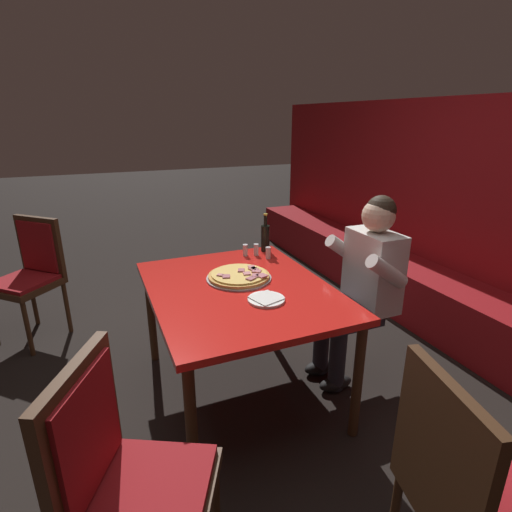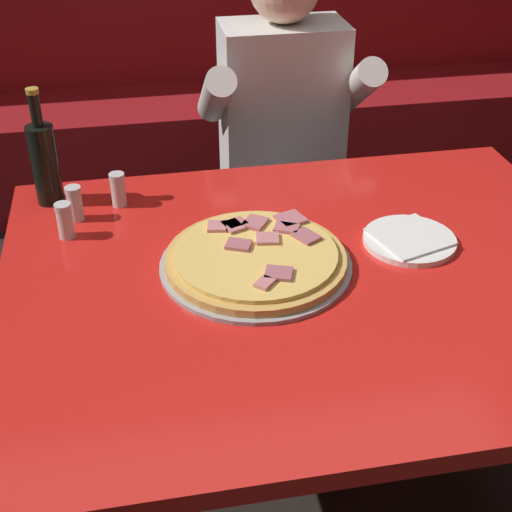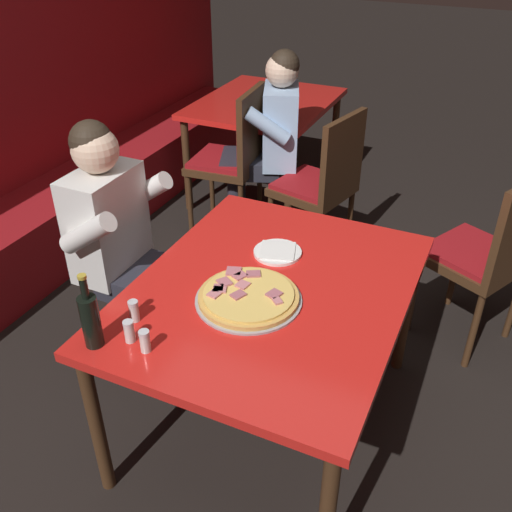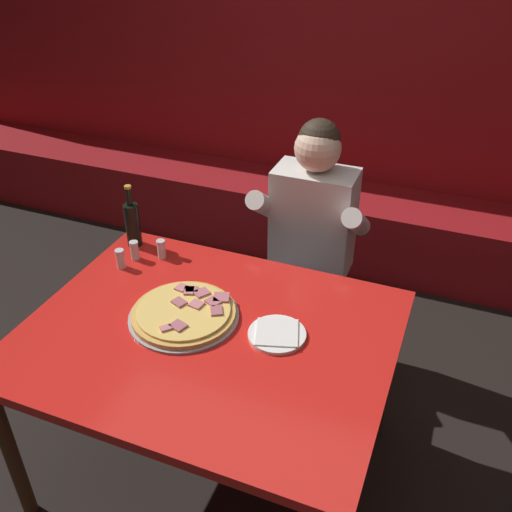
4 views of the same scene
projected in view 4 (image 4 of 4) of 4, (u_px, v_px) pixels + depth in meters
name	position (u px, v px, depth m)	size (l,w,h in m)	color
ground_plane	(216.00, 466.00, 2.48)	(24.00, 24.00, 0.00)	black
booth_wall_panel	(354.00, 103.00, 3.66)	(6.80, 0.16, 1.90)	maroon
booth_bench	(333.00, 223.00, 3.80)	(6.46, 0.48, 0.46)	maroon
main_dining_table	(209.00, 347.00, 2.10)	(1.33, 1.05, 0.76)	#422816
pizza	(184.00, 313.00, 2.13)	(0.41, 0.41, 0.05)	#9E9EA3
plate_white_paper	(277.00, 334.00, 2.04)	(0.21, 0.21, 0.02)	white
beer_bottle	(133.00, 223.00, 2.51)	(0.07, 0.07, 0.29)	black
shaker_parmesan	(135.00, 251.00, 2.45)	(0.04, 0.04, 0.09)	silver
shaker_oregano	(161.00, 250.00, 2.46)	(0.04, 0.04, 0.09)	silver
shaker_red_pepper_flakes	(120.00, 260.00, 2.39)	(0.04, 0.04, 0.09)	silver
diner_seated_blue_shirt	(307.00, 243.00, 2.69)	(0.53, 0.53, 1.27)	black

